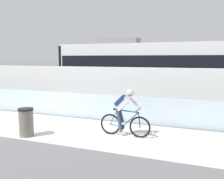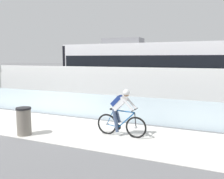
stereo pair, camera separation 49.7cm
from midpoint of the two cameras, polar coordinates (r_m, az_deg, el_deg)
The scene contains 9 objects.
ground_plane at distance 10.57m, azimuth -18.74°, elevation -7.62°, with size 200.00×200.00×0.00m, color slate.
bike_path_deck at distance 10.57m, azimuth -18.75°, elevation -7.59°, with size 32.00×3.20×0.01m, color silver.
glass_parapet at distance 11.89m, azimuth -13.08°, elevation -3.15°, with size 32.00×0.05×1.08m, color silver.
concrete_barrier_wall at distance 13.31m, azimuth -8.75°, elevation 0.44°, with size 32.00×0.36×2.18m, color silver.
tram_rail_near at distance 15.63m, azimuth -4.08°, elevation -2.53°, with size 32.00×0.08×0.01m, color #595654.
tram_rail_far at distance 16.92m, azimuth -1.98°, elevation -1.78°, with size 32.00×0.08×0.01m, color #595654.
tram at distance 15.06m, azimuth 7.77°, elevation 4.29°, with size 11.06×2.54×3.81m.
cyclist_on_bike at distance 8.47m, azimuth 1.18°, elevation -5.30°, with size 1.77×0.58×1.61m.
trash_bin at distance 9.06m, azimuth -20.35°, elevation -6.97°, with size 0.51×0.51×0.96m.
Camera 1 is at (6.46, -7.85, 2.62)m, focal length 40.43 mm.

